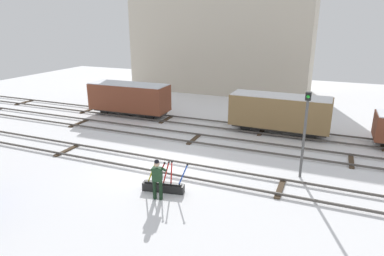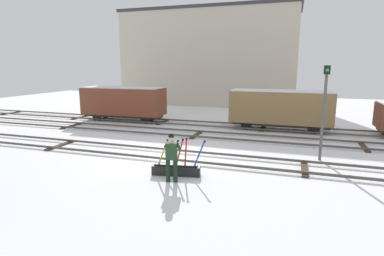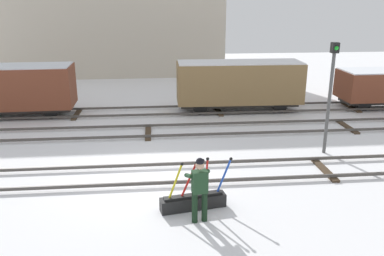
{
  "view_description": "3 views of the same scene",
  "coord_description": "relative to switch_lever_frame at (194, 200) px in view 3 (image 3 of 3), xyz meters",
  "views": [
    {
      "loc": [
        7.39,
        -13.61,
        6.98
      ],
      "look_at": [
        0.74,
        2.32,
        1.47
      ],
      "focal_mm": 31.6,
      "sensor_mm": 36.0,
      "label": 1
    },
    {
      "loc": [
        5.27,
        -12.41,
        4.02
      ],
      "look_at": [
        0.54,
        2.02,
        0.96
      ],
      "focal_mm": 28.95,
      "sensor_mm": 36.0,
      "label": 2
    },
    {
      "loc": [
        0.31,
        -11.84,
        5.44
      ],
      "look_at": [
        1.71,
        2.69,
        0.75
      ],
      "focal_mm": 37.6,
      "sensor_mm": 36.0,
      "label": 3
    }
  ],
  "objects": [
    {
      "name": "rail_worker",
      "position": [
        0.08,
        -0.66,
        0.74
      ],
      "size": [
        0.62,
        0.69,
        1.75
      ],
      "rotation": [
        0.0,
        0.0,
        0.18
      ],
      "color": "black",
      "rests_on": "ground_plane"
    },
    {
      "name": "ground_plane",
      "position": [
        -1.29,
        2.13,
        -0.25
      ],
      "size": [
        60.0,
        60.0,
        0.0
      ],
      "primitive_type": "plane",
      "color": "white"
    },
    {
      "name": "track_siding_far",
      "position": [
        -1.29,
        9.75,
        -0.15
      ],
      "size": [
        44.0,
        1.94,
        0.18
      ],
      "color": "#4C4742",
      "rests_on": "ground_plane"
    },
    {
      "name": "freight_car_near_switch",
      "position": [
        -7.9,
        9.75,
        1.17
      ],
      "size": [
        6.11,
        2.21,
        2.48
      ],
      "rotation": [
        0.0,
        0.0,
        0.03
      ],
      "color": "#2D2B28",
      "rests_on": "ground_plane"
    },
    {
      "name": "apartment_building",
      "position": [
        -4.71,
        22.13,
        4.6
      ],
      "size": [
        18.15,
        6.16,
        9.7
      ],
      "color": "beige",
      "rests_on": "ground_plane"
    },
    {
      "name": "switch_lever_frame",
      "position": [
        0.0,
        0.0,
        0.0
      ],
      "size": [
        2.01,
        0.68,
        1.45
      ],
      "rotation": [
        0.0,
        0.0,
        0.18
      ],
      "color": "black",
      "rests_on": "ground_plane"
    },
    {
      "name": "track_main_line",
      "position": [
        -1.29,
        2.13,
        -0.14
      ],
      "size": [
        44.0,
        1.94,
        0.18
      ],
      "color": "#4C4742",
      "rests_on": "ground_plane"
    },
    {
      "name": "track_siding_near",
      "position": [
        -1.29,
        6.55,
        -0.14
      ],
      "size": [
        44.0,
        1.94,
        0.18
      ],
      "color": "#4C4742",
      "rests_on": "ground_plane"
    },
    {
      "name": "freight_car_far_end",
      "position": [
        3.26,
        9.75,
        1.19
      ],
      "size": [
        6.23,
        2.02,
        2.52
      ],
      "rotation": [
        0.0,
        0.0,
        -0.02
      ],
      "color": "#2D2B28",
      "rests_on": "ground_plane"
    },
    {
      "name": "signal_post",
      "position": [
        5.24,
        3.69,
        2.2
      ],
      "size": [
        0.24,
        0.32,
        4.03
      ],
      "color": "#4C4C4C",
      "rests_on": "ground_plane"
    }
  ]
}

